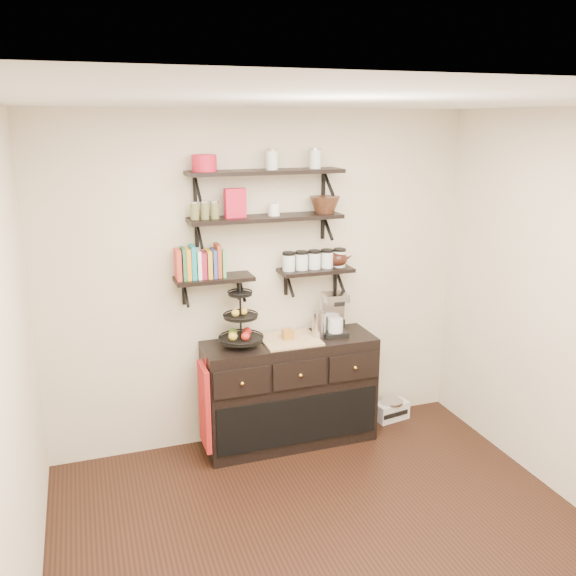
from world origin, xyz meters
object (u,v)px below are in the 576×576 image
(coffee_maker, at_px, (334,315))
(sideboard, at_px, (290,391))
(fruit_stand, at_px, (241,325))
(radio, at_px, (392,410))

(coffee_maker, bearing_deg, sideboard, -172.73)
(fruit_stand, distance_m, coffee_maker, 0.79)
(fruit_stand, height_order, radio, fruit_stand)
(coffee_maker, xyz_separation_m, radio, (0.61, 0.04, -0.98))
(sideboard, distance_m, fruit_stand, 0.74)
(fruit_stand, xyz_separation_m, radio, (1.40, 0.06, -0.99))
(coffee_maker, distance_m, radio, 1.16)
(sideboard, height_order, coffee_maker, coffee_maker)
(coffee_maker, height_order, radio, coffee_maker)
(sideboard, relative_size, coffee_maker, 3.91)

